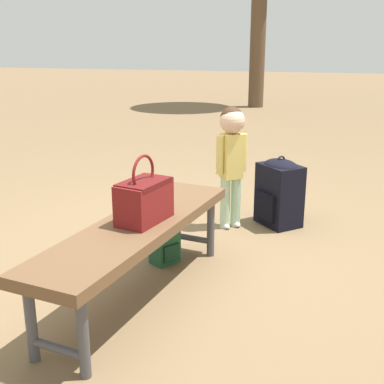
% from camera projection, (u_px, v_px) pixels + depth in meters
% --- Properties ---
extents(ground_plane, '(40.00, 40.00, 0.00)m').
position_uv_depth(ground_plane, '(173.00, 249.00, 3.50)').
color(ground_plane, brown).
rests_on(ground_plane, ground).
extents(park_bench, '(1.64, 0.66, 0.45)m').
position_uv_depth(park_bench, '(138.00, 232.00, 2.73)').
color(park_bench, brown).
rests_on(park_bench, ground).
extents(handbag, '(0.35, 0.25, 0.37)m').
position_uv_depth(handbag, '(144.00, 199.00, 2.69)').
color(handbag, maroon).
rests_on(handbag, park_bench).
extents(child_standing, '(0.19, 0.21, 0.92)m').
position_uv_depth(child_standing, '(232.00, 148.00, 3.74)').
color(child_standing, '#B2D8B2').
rests_on(child_standing, ground).
extents(backpack_large, '(0.40, 0.40, 0.55)m').
position_uv_depth(backpack_large, '(279.00, 191.00, 3.89)').
color(backpack_large, black).
rests_on(backpack_large, ground).
extents(backpack_small, '(0.21, 0.20, 0.29)m').
position_uv_depth(backpack_small, '(165.00, 242.00, 3.25)').
color(backpack_small, '#1E4C2D').
rests_on(backpack_small, ground).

